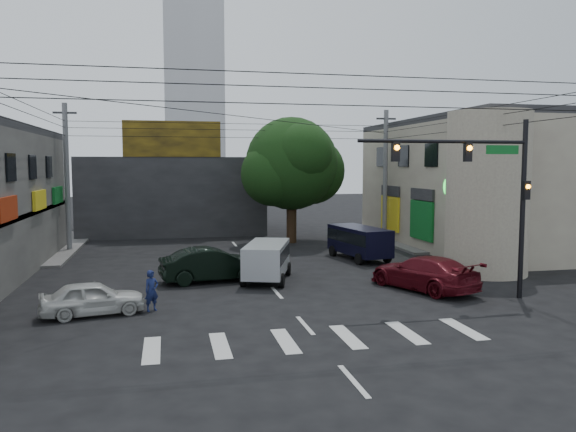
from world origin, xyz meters
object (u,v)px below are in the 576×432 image
object	(u,v)px
street_tree	(292,164)
silver_minivan	(267,262)
white_compact	(93,298)
traffic_gantry	(486,180)
navy_van	(359,243)
utility_pole_far_right	(385,177)
maroon_sedan	(423,273)
dark_sedan	(212,265)
traffic_officer	(152,291)
utility_pole_far_left	(67,178)

from	to	relation	value
street_tree	silver_minivan	world-z (taller)	street_tree
white_compact	silver_minivan	bearing A→B (deg)	-68.74
silver_minivan	white_compact	bearing A→B (deg)	140.96
traffic_gantry	navy_van	distance (m)	11.12
utility_pole_far_right	silver_minivan	bearing A→B (deg)	-132.46
maroon_sedan	street_tree	bearing A→B (deg)	-104.08
white_compact	navy_van	size ratio (longest dim) A/B	0.79
dark_sedan	maroon_sedan	size ratio (longest dim) A/B	0.90
traffic_gantry	dark_sedan	world-z (taller)	traffic_gantry
navy_van	traffic_gantry	bearing A→B (deg)	178.96
street_tree	dark_sedan	xyz separation A→B (m)	(-6.47, -12.07, -4.68)
traffic_gantry	dark_sedan	distance (m)	12.55
navy_van	traffic_officer	distance (m)	14.62
maroon_sedan	navy_van	world-z (taller)	navy_van
traffic_gantry	traffic_officer	xyz separation A→B (m)	(-12.92, 1.08, -4.07)
street_tree	utility_pole_far_right	world-z (taller)	utility_pole_far_right
utility_pole_far_right	silver_minivan	distance (m)	15.94
street_tree	traffic_officer	size ratio (longest dim) A/B	5.70
traffic_gantry	white_compact	bearing A→B (deg)	176.42
traffic_gantry	street_tree	bearing A→B (deg)	101.99
navy_van	silver_minivan	bearing A→B (deg)	117.56
dark_sedan	traffic_officer	bearing A→B (deg)	143.30
traffic_gantry	utility_pole_far_left	world-z (taller)	utility_pole_far_left
white_compact	navy_van	world-z (taller)	navy_van
maroon_sedan	navy_van	distance (m)	8.08
utility_pole_far_right	maroon_sedan	bearing A→B (deg)	-105.75
dark_sedan	navy_van	bearing A→B (deg)	-71.65
white_compact	maroon_sedan	world-z (taller)	maroon_sedan
white_compact	maroon_sedan	size ratio (longest dim) A/B	0.70
maroon_sedan	silver_minivan	size ratio (longest dim) A/B	1.25
traffic_gantry	white_compact	xyz separation A→B (m)	(-14.98, 0.94, -4.21)
maroon_sedan	navy_van	xyz separation A→B (m)	(-0.08, 8.08, 0.19)
traffic_gantry	utility_pole_far_right	xyz separation A→B (m)	(2.68, 17.00, -0.23)
navy_van	dark_sedan	bearing A→B (deg)	106.89
navy_van	street_tree	bearing A→B (deg)	6.58
white_compact	navy_van	distance (m)	16.36
traffic_gantry	utility_pole_far_right	bearing A→B (deg)	81.06
maroon_sedan	silver_minivan	bearing A→B (deg)	-50.44
maroon_sedan	silver_minivan	xyz separation A→B (m)	(-6.30, 3.34, 0.14)
traffic_gantry	white_compact	world-z (taller)	traffic_gantry
traffic_gantry	maroon_sedan	world-z (taller)	traffic_gantry
utility_pole_far_left	dark_sedan	bearing A→B (deg)	-54.03
utility_pole_far_right	maroon_sedan	world-z (taller)	utility_pole_far_right
traffic_gantry	navy_van	xyz separation A→B (m)	(-1.57, 10.30, -3.90)
street_tree	maroon_sedan	distance (m)	16.64
utility_pole_far_right	navy_van	xyz separation A→B (m)	(-4.25, -6.70, -3.67)
utility_pole_far_left	silver_minivan	size ratio (longest dim) A/B	2.07
navy_van	traffic_officer	xyz separation A→B (m)	(-11.35, -9.22, -0.17)
street_tree	traffic_officer	world-z (taller)	street_tree
dark_sedan	navy_van	world-z (taller)	navy_van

